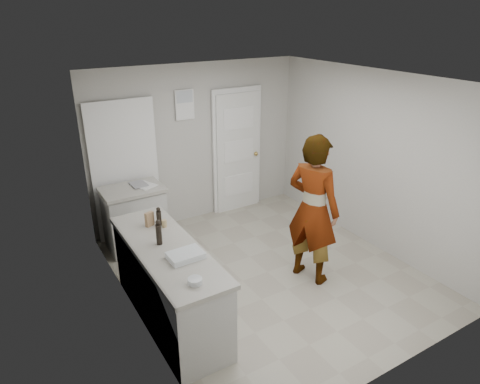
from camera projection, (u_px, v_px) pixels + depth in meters
ground at (267, 272)px, 5.67m from camera, size 4.00×4.00×0.00m
room_shell at (190, 160)px, 6.72m from camera, size 4.00×4.00×4.00m
main_counter at (169, 287)px, 4.66m from camera, size 0.64×1.96×0.93m
side_counter at (135, 220)px, 6.13m from camera, size 0.84×0.61×0.93m
person at (313, 210)px, 5.22m from camera, size 0.66×0.81×1.91m
cake_mix_box at (149, 219)px, 4.87m from camera, size 0.11×0.08×0.17m
spice_jar at (164, 223)px, 4.86m from camera, size 0.06×0.06×0.09m
oil_cruet_a at (159, 217)px, 4.86m from camera, size 0.06×0.06×0.23m
oil_cruet_b at (159, 233)px, 4.47m from camera, size 0.06×0.06×0.28m
baking_dish at (185, 255)px, 4.25m from camera, size 0.35×0.25×0.06m
egg_bowl at (195, 281)px, 3.86m from camera, size 0.13×0.13×0.05m
papers at (144, 185)px, 6.02m from camera, size 0.34×0.38×0.01m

